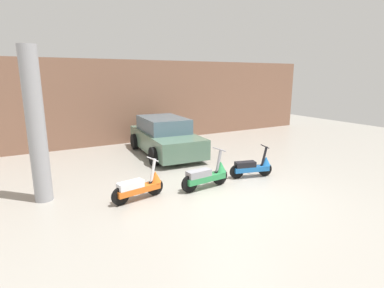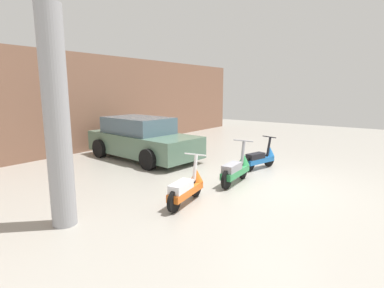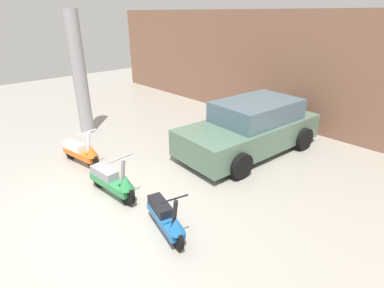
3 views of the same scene
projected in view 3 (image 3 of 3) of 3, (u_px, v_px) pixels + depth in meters
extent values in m
plane|color=#9E998E|center=(89.00, 219.00, 5.65)|extent=(28.00, 28.00, 0.00)
cube|color=#845B47|center=(299.00, 72.00, 9.49)|extent=(19.60, 0.12, 3.69)
cylinder|color=black|center=(92.00, 161.00, 7.40)|extent=(0.44, 0.15, 0.44)
cylinder|color=black|center=(70.00, 151.00, 7.93)|extent=(0.44, 0.15, 0.44)
cube|color=orange|center=(80.00, 154.00, 7.64)|extent=(1.17, 0.46, 0.15)
cube|color=white|center=(75.00, 146.00, 7.69)|extent=(0.68, 0.36, 0.17)
cylinder|color=white|center=(89.00, 144.00, 7.25)|extent=(0.21, 0.11, 0.62)
cylinder|color=white|center=(87.00, 132.00, 7.13)|extent=(0.12, 0.50, 0.03)
cone|color=orange|center=(91.00, 151.00, 7.28)|extent=(0.34, 0.34, 0.29)
cylinder|color=black|center=(127.00, 194.00, 6.01)|extent=(0.47, 0.12, 0.47)
cylinder|color=black|center=(98.00, 177.00, 6.64)|extent=(0.47, 0.12, 0.47)
cube|color=#2D8C4C|center=(111.00, 183.00, 6.30)|extent=(1.24, 0.39, 0.16)
cube|color=gray|center=(104.00, 172.00, 6.37)|extent=(0.70, 0.33, 0.18)
cylinder|color=gray|center=(123.00, 173.00, 5.86)|extent=(0.22, 0.10, 0.66)
cylinder|color=gray|center=(121.00, 158.00, 5.72)|extent=(0.08, 0.54, 0.03)
cone|color=#2D8C4C|center=(126.00, 182.00, 5.88)|extent=(0.34, 0.34, 0.30)
cylinder|color=black|center=(177.00, 237.00, 4.89)|extent=(0.43, 0.18, 0.42)
cylinder|color=black|center=(155.00, 208.00, 5.64)|extent=(0.43, 0.18, 0.42)
cube|color=#1E66B2|center=(165.00, 219.00, 5.25)|extent=(1.13, 0.52, 0.15)
cube|color=black|center=(160.00, 206.00, 5.34)|extent=(0.66, 0.39, 0.17)
cylinder|color=black|center=(175.00, 215.00, 4.76)|extent=(0.21, 0.12, 0.60)
cylinder|color=black|center=(174.00, 199.00, 4.64)|extent=(0.15, 0.48, 0.03)
cone|color=#1E66B2|center=(177.00, 225.00, 4.77)|extent=(0.34, 0.34, 0.28)
cube|color=#51705B|center=(249.00, 134.00, 8.26)|extent=(2.04, 4.29, 0.69)
cube|color=slate|center=(257.00, 110.00, 8.15)|extent=(1.70, 2.44, 0.55)
cylinder|color=black|center=(241.00, 166.00, 6.95)|extent=(0.26, 0.65, 0.64)
cylinder|color=black|center=(192.00, 142.00, 8.24)|extent=(0.26, 0.65, 0.64)
cylinder|color=black|center=(303.00, 139.00, 8.44)|extent=(0.26, 0.65, 0.64)
cylinder|color=black|center=(254.00, 122.00, 9.72)|extent=(0.26, 0.65, 0.64)
cylinder|color=#99999E|center=(79.00, 75.00, 9.08)|extent=(0.42, 0.42, 3.69)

